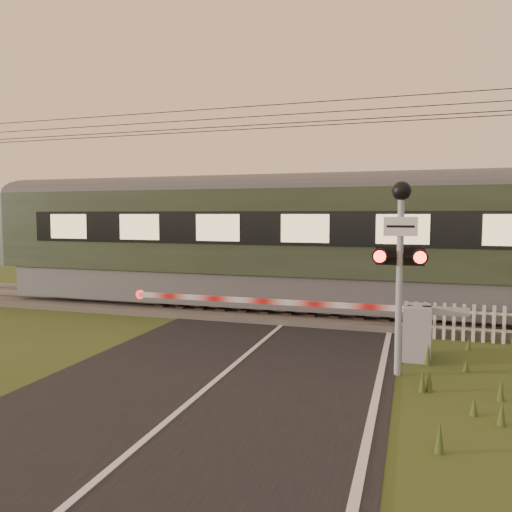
% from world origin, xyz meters
% --- Properties ---
extents(ground, '(160.00, 160.00, 0.00)m').
position_xyz_m(ground, '(0.00, 0.00, 0.00)').
color(ground, '#38461B').
rests_on(ground, ground).
extents(road, '(6.00, 140.00, 0.03)m').
position_xyz_m(road, '(0.02, -0.23, 0.01)').
color(road, black).
rests_on(road, ground).
extents(track_bed, '(140.00, 3.40, 0.39)m').
position_xyz_m(track_bed, '(0.00, 6.50, 0.07)').
color(track_bed, '#47423D').
rests_on(track_bed, ground).
extents(overhead_wires, '(120.00, 0.62, 0.62)m').
position_xyz_m(overhead_wires, '(0.00, 6.50, 5.72)').
color(overhead_wires, black).
rests_on(overhead_wires, ground).
extents(boom_gate, '(7.47, 0.84, 1.11)m').
position_xyz_m(boom_gate, '(2.97, 2.82, 0.62)').
color(boom_gate, gray).
rests_on(boom_gate, ground).
extents(crossing_signal, '(0.90, 0.36, 3.52)m').
position_xyz_m(crossing_signal, '(3.04, 1.58, 2.42)').
color(crossing_signal, gray).
rests_on(crossing_signal, ground).
extents(picket_fence, '(3.61, 0.07, 0.87)m').
position_xyz_m(picket_fence, '(4.85, 4.60, 0.44)').
color(picket_fence, silver).
rests_on(picket_fence, ground).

